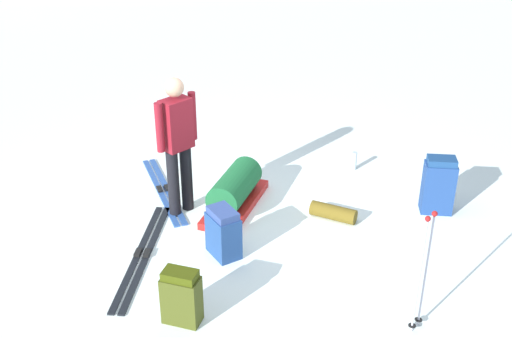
% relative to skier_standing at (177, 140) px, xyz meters
% --- Properties ---
extents(ground_plane, '(80.00, 80.00, 0.00)m').
position_rel_skier_standing_xyz_m(ground_plane, '(0.67, -0.66, -0.95)').
color(ground_plane, white).
extents(skier_standing, '(0.55, 0.31, 1.70)m').
position_rel_skier_standing_xyz_m(skier_standing, '(0.00, 0.00, 0.00)').
color(skier_standing, black).
rests_on(skier_standing, ground_plane).
extents(ski_pair_near, '(0.45, 1.84, 0.05)m').
position_rel_skier_standing_xyz_m(ski_pair_near, '(-0.01, 0.58, -0.94)').
color(ski_pair_near, '#2E55A1').
rests_on(ski_pair_near, ground_plane).
extents(ski_pair_far, '(1.27, 1.73, 0.05)m').
position_rel_skier_standing_xyz_m(ski_pair_far, '(-0.75, -0.65, -0.94)').
color(ski_pair_far, black).
rests_on(ski_pair_far, ground_plane).
extents(backpack_large_dark, '(0.44, 0.41, 0.72)m').
position_rel_skier_standing_xyz_m(backpack_large_dark, '(2.69, -1.51, -0.60)').
color(backpack_large_dark, navy).
rests_on(backpack_large_dark, ground_plane).
extents(backpack_bright, '(0.38, 0.39, 0.56)m').
position_rel_skier_standing_xyz_m(backpack_bright, '(-0.79, -1.84, -0.68)').
color(backpack_bright, '#414817').
rests_on(backpack_bright, ground_plane).
extents(backpack_small_spare, '(0.27, 0.39, 0.56)m').
position_rel_skier_standing_xyz_m(backpack_small_spare, '(0.04, -1.06, -0.68)').
color(backpack_small_spare, navy).
rests_on(backpack_small_spare, ground_plane).
extents(ski_poles_planted_near, '(0.18, 0.10, 1.23)m').
position_rel_skier_standing_xyz_m(ski_poles_planted_near, '(1.03, -2.98, -0.27)').
color(ski_poles_planted_near, '#B6B6C6').
rests_on(ski_poles_planted_near, ground_plane).
extents(gear_sled, '(1.25, 1.18, 0.49)m').
position_rel_skier_standing_xyz_m(gear_sled, '(0.61, -0.23, -0.73)').
color(gear_sled, red).
rests_on(gear_sled, ground_plane).
extents(sleeping_mat_rolled, '(0.46, 0.56, 0.18)m').
position_rel_skier_standing_xyz_m(sleeping_mat_rolled, '(1.50, -1.06, -0.86)').
color(sleeping_mat_rolled, brown).
rests_on(sleeping_mat_rolled, ground_plane).
extents(thermos_bottle, '(0.07, 0.07, 0.26)m').
position_rel_skier_standing_xyz_m(thermos_bottle, '(2.51, -0.14, -0.82)').
color(thermos_bottle, '#ACC0C9').
rests_on(thermos_bottle, ground_plane).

